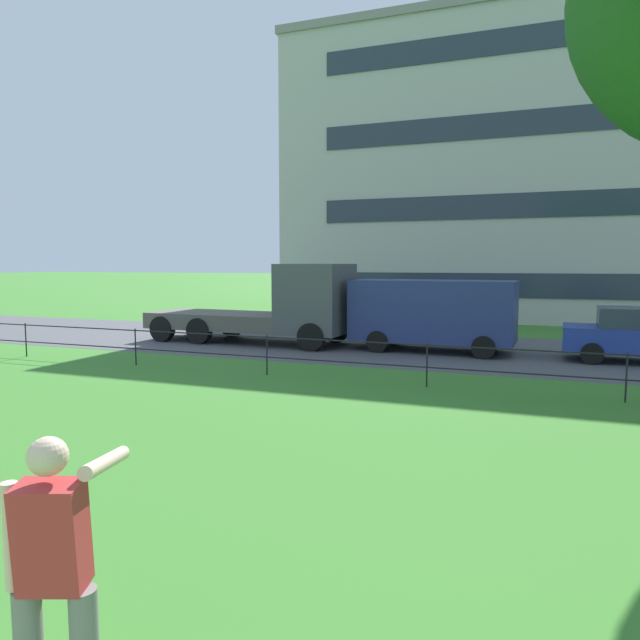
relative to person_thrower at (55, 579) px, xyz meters
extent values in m
cube|color=#4C4C51|center=(0.23, 16.19, -0.98)|extent=(80.00, 7.92, 0.01)
cylinder|color=black|center=(-11.68, 10.34, -0.48)|extent=(0.04, 0.04, 1.00)
cylinder|color=black|center=(-7.71, 10.34, -0.48)|extent=(0.04, 0.04, 1.00)
cylinder|color=black|center=(-3.74, 10.34, -0.48)|extent=(0.04, 0.04, 1.00)
cylinder|color=black|center=(0.23, 10.34, -0.48)|extent=(0.04, 0.04, 1.00)
cylinder|color=black|center=(4.20, 10.34, -0.48)|extent=(0.04, 0.04, 1.00)
cylinder|color=black|center=(0.23, 10.34, -0.53)|extent=(39.71, 0.03, 0.03)
cylinder|color=black|center=(0.23, 10.34, -0.03)|extent=(39.71, 0.03, 0.03)
cube|color=#B22D2D|center=(0.01, -0.01, 0.26)|extent=(0.43, 0.38, 0.64)
sphere|color=beige|center=(0.01, -0.01, 0.72)|extent=(0.22, 0.22, 0.22)
cylinder|color=beige|center=(0.08, 0.35, 0.58)|extent=(0.31, 0.62, 0.17)
cylinder|color=beige|center=(-0.20, -0.09, 0.26)|extent=(0.09, 0.09, 0.62)
cube|color=#4C4C51|center=(-4.43, 15.45, 0.62)|extent=(2.18, 2.37, 2.30)
cube|color=#283342|center=(-3.54, 15.42, 0.96)|extent=(0.18, 1.84, 0.87)
cube|color=#56514C|center=(-8.08, 15.58, -0.25)|extent=(5.28, 2.48, 0.56)
cylinder|color=black|center=(-4.08, 16.50, -0.53)|extent=(0.91, 0.33, 0.90)
cylinder|color=black|center=(-4.15, 14.38, -0.53)|extent=(0.91, 0.33, 0.90)
cylinder|color=black|center=(-8.30, 16.64, -0.53)|extent=(0.91, 0.33, 0.90)
cylinder|color=black|center=(-8.38, 14.53, -0.53)|extent=(0.91, 0.33, 0.90)
cylinder|color=black|center=(-9.86, 16.70, -0.53)|extent=(0.91, 0.33, 0.90)
cylinder|color=black|center=(-9.94, 14.58, -0.53)|extent=(0.91, 0.33, 0.90)
cube|color=navy|center=(-0.60, 15.73, 0.31)|extent=(5.07, 2.14, 1.90)
cube|color=#283342|center=(1.40, 15.66, 0.64)|extent=(0.18, 1.67, 0.76)
cylinder|color=black|center=(1.14, 16.60, -0.64)|extent=(0.69, 0.26, 0.68)
cylinder|color=black|center=(1.07, 14.74, -0.64)|extent=(0.69, 0.26, 0.68)
cylinder|color=black|center=(-2.06, 16.72, -0.64)|extent=(0.69, 0.26, 0.68)
cylinder|color=black|center=(-2.13, 14.85, -0.64)|extent=(0.69, 0.26, 0.68)
cube|color=#2D3847|center=(5.05, 15.64, 0.28)|extent=(1.96, 1.59, 0.56)
cylinder|color=black|center=(4.00, 16.49, -0.68)|extent=(0.61, 0.22, 0.60)
cylinder|color=black|center=(3.93, 14.88, -0.68)|extent=(0.61, 0.22, 0.60)
cube|color=#B7B2AD|center=(6.24, 32.02, 6.13)|extent=(32.83, 14.03, 14.21)
cube|color=gray|center=(6.24, 32.02, 13.43)|extent=(33.07, 14.27, 0.40)
cube|color=#283342|center=(6.24, 24.98, 0.80)|extent=(27.58, 0.06, 1.10)
cube|color=#283342|center=(6.24, 24.98, 4.35)|extent=(27.58, 0.06, 1.10)
camera|label=1|loc=(2.51, -2.36, 1.78)|focal=32.30mm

